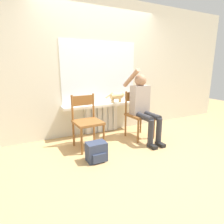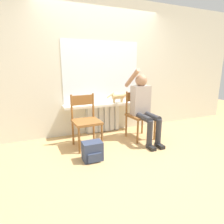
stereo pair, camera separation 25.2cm
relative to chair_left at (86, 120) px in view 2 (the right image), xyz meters
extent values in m
plane|color=tan|center=(0.54, -0.55, -0.48)|extent=(12.00, 12.00, 0.00)
cube|color=beige|center=(0.54, 0.68, 0.87)|extent=(7.00, 0.06, 2.70)
cube|color=silver|center=(0.54, 0.61, -0.18)|extent=(0.74, 0.05, 0.59)
cube|color=silver|center=(0.23, 0.57, -0.18)|extent=(0.09, 0.03, 0.57)
cube|color=silver|center=(0.35, 0.57, -0.18)|extent=(0.09, 0.03, 0.57)
cube|color=silver|center=(0.47, 0.57, -0.18)|extent=(0.09, 0.03, 0.57)
cube|color=silver|center=(0.60, 0.57, -0.18)|extent=(0.09, 0.03, 0.57)
cube|color=silver|center=(0.72, 0.57, -0.18)|extent=(0.09, 0.03, 0.57)
cube|color=silver|center=(0.85, 0.57, -0.18)|extent=(0.09, 0.03, 0.57)
cube|color=white|center=(0.54, 0.51, 0.14)|extent=(1.67, 0.28, 0.05)
cube|color=white|center=(0.54, 0.64, 0.78)|extent=(1.60, 0.01, 1.23)
cube|color=brown|center=(0.00, -0.04, -0.02)|extent=(0.47, 0.47, 0.04)
cylinder|color=brown|center=(-0.18, -0.25, -0.26)|extent=(0.04, 0.04, 0.44)
cylinder|color=brown|center=(0.21, -0.23, -0.26)|extent=(0.04, 0.04, 0.44)
cylinder|color=brown|center=(-0.21, 0.14, -0.26)|extent=(0.04, 0.04, 0.44)
cylinder|color=brown|center=(0.19, 0.17, -0.26)|extent=(0.04, 0.04, 0.44)
cylinder|color=brown|center=(-0.21, 0.14, 0.21)|extent=(0.04, 0.04, 0.43)
cylinder|color=brown|center=(0.19, 0.17, 0.21)|extent=(0.04, 0.04, 0.43)
cube|color=brown|center=(-0.01, 0.15, 0.32)|extent=(0.40, 0.05, 0.17)
cube|color=brown|center=(1.07, -0.04, -0.02)|extent=(0.48, 0.48, 0.04)
cylinder|color=brown|center=(0.89, -0.26, -0.26)|extent=(0.04, 0.04, 0.44)
cylinder|color=brown|center=(1.28, -0.22, -0.26)|extent=(0.04, 0.04, 0.44)
cylinder|color=brown|center=(0.86, 0.14, -0.26)|extent=(0.04, 0.04, 0.44)
cylinder|color=brown|center=(1.25, 0.17, -0.26)|extent=(0.04, 0.04, 0.44)
cylinder|color=brown|center=(0.86, 0.14, 0.21)|extent=(0.04, 0.04, 0.43)
cylinder|color=brown|center=(1.25, 0.17, 0.21)|extent=(0.04, 0.04, 0.43)
cube|color=brown|center=(1.05, 0.15, 0.32)|extent=(0.40, 0.06, 0.17)
cylinder|color=#333338|center=(0.98, -0.26, 0.01)|extent=(0.11, 0.48, 0.11)
cylinder|color=#333338|center=(1.16, -0.26, 0.01)|extent=(0.11, 0.48, 0.11)
cylinder|color=#333338|center=(0.98, -0.50, -0.23)|extent=(0.10, 0.10, 0.49)
cylinder|color=#333338|center=(1.16, -0.50, -0.23)|extent=(0.10, 0.10, 0.49)
cube|color=black|center=(0.98, -0.56, -0.45)|extent=(0.09, 0.20, 0.06)
cube|color=black|center=(1.16, -0.56, -0.45)|extent=(0.09, 0.20, 0.06)
cube|color=#AD9E93|center=(1.07, -0.02, 0.27)|extent=(0.34, 0.20, 0.55)
sphere|color=#A87A5B|center=(1.07, -0.02, 0.65)|extent=(0.22, 0.22, 0.22)
cylinder|color=#A87A5B|center=(0.95, 0.12, 0.68)|extent=(0.08, 0.50, 0.38)
cylinder|color=#AD9E93|center=(1.22, -0.06, 0.24)|extent=(0.08, 0.08, 0.44)
cylinder|color=#DBB77A|center=(0.82, 0.47, 0.30)|extent=(0.25, 0.11, 0.11)
sphere|color=#DBB77A|center=(0.97, 0.47, 0.31)|extent=(0.08, 0.08, 0.08)
cone|color=#DBB77A|center=(0.97, 0.44, 0.35)|extent=(0.03, 0.03, 0.03)
cone|color=#DBB77A|center=(0.97, 0.49, 0.35)|extent=(0.03, 0.03, 0.03)
cylinder|color=#DBB77A|center=(0.91, 0.44, 0.20)|extent=(0.03, 0.03, 0.08)
cylinder|color=#DBB77A|center=(0.91, 0.49, 0.20)|extent=(0.03, 0.03, 0.08)
cylinder|color=#DBB77A|center=(0.73, 0.44, 0.20)|extent=(0.03, 0.03, 0.08)
cylinder|color=#DBB77A|center=(0.73, 0.49, 0.20)|extent=(0.03, 0.03, 0.08)
cylinder|color=#DBB77A|center=(0.65, 0.47, 0.32)|extent=(0.17, 0.03, 0.11)
cube|color=#333D56|center=(-0.05, -0.54, -0.34)|extent=(0.29, 0.21, 0.29)
cube|color=#333D56|center=(-0.05, -0.66, -0.39)|extent=(0.20, 0.03, 0.13)
camera|label=1|loc=(-1.01, -2.93, 0.90)|focal=30.00mm
camera|label=2|loc=(-0.78, -3.04, 0.90)|focal=30.00mm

